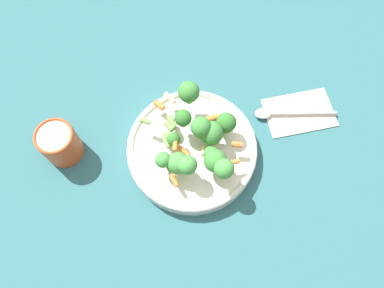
{
  "coord_description": "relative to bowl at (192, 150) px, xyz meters",
  "views": [
    {
      "loc": [
        -0.29,
        0.02,
        0.75
      ],
      "look_at": [
        0.0,
        0.0,
        0.05
      ],
      "focal_mm": 35.0,
      "sensor_mm": 36.0,
      "label": 1
    }
  ],
  "objects": [
    {
      "name": "spoon",
      "position": [
        0.08,
        -0.2,
        -0.01
      ],
      "size": [
        0.03,
        0.18,
        0.01
      ],
      "rotation": [
        0.0,
        0.0,
        7.79
      ],
      "color": "silver",
      "rests_on": "napkin"
    },
    {
      "name": "pasta_salad",
      "position": [
        -0.0,
        -0.01,
        0.06
      ],
      "size": [
        0.2,
        0.2,
        0.09
      ],
      "color": "#8CB766",
      "rests_on": "bowl"
    },
    {
      "name": "bowl",
      "position": [
        0.0,
        0.0,
        0.0
      ],
      "size": [
        0.27,
        0.27,
        0.04
      ],
      "color": "silver",
      "rests_on": "ground_plane"
    },
    {
      "name": "napkin",
      "position": [
        0.08,
        -0.25,
        -0.02
      ],
      "size": [
        0.12,
        0.16,
        0.01
      ],
      "color": "beige",
      "rests_on": "ground_plane"
    },
    {
      "name": "cup",
      "position": [
        0.02,
        0.27,
        0.02
      ],
      "size": [
        0.08,
        0.08,
        0.08
      ],
      "color": "#CC4C23",
      "rests_on": "ground_plane"
    },
    {
      "name": "ground_plane",
      "position": [
        0.0,
        0.0,
        -0.02
      ],
      "size": [
        3.0,
        3.0,
        0.0
      ],
      "primitive_type": "plane",
      "color": "#2D6066"
    }
  ]
}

